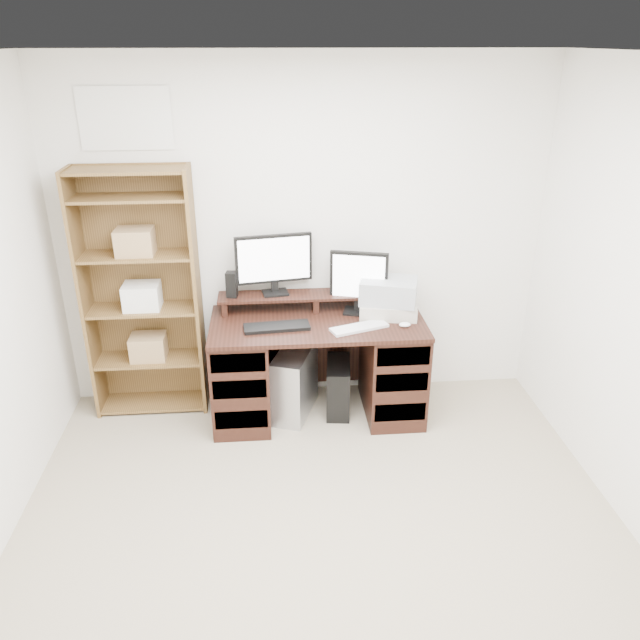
{
  "coord_description": "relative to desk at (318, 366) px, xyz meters",
  "views": [
    {
      "loc": [
        -0.24,
        -2.32,
        2.56
      ],
      "look_at": [
        0.08,
        1.43,
        0.85
      ],
      "focal_mm": 35.0,
      "sensor_mm": 36.0,
      "label": 1
    }
  ],
  "objects": [
    {
      "name": "room",
      "position": [
        -0.08,
        -1.64,
        0.86
      ],
      "size": [
        3.54,
        4.04,
        2.54
      ],
      "color": "tan",
      "rests_on": "ground"
    },
    {
      "name": "desk",
      "position": [
        0.0,
        0.0,
        0.0
      ],
      "size": [
        1.5,
        0.7,
        0.75
      ],
      "color": "black",
      "rests_on": "ground"
    },
    {
      "name": "riser_shelf",
      "position": [
        0.0,
        0.21,
        0.45
      ],
      "size": [
        1.4,
        0.22,
        0.12
      ],
      "color": "black",
      "rests_on": "desk"
    },
    {
      "name": "monitor_wide",
      "position": [
        -0.29,
        0.25,
        0.72
      ],
      "size": [
        0.55,
        0.17,
        0.44
      ],
      "rotation": [
        0.0,
        0.0,
        0.17
      ],
      "color": "black",
      "rests_on": "riser_shelf"
    },
    {
      "name": "monitor_small",
      "position": [
        0.3,
        0.13,
        0.61
      ],
      "size": [
        0.41,
        0.2,
        0.45
      ],
      "rotation": [
        0.0,
        0.0,
        -0.27
      ],
      "color": "black",
      "rests_on": "desk"
    },
    {
      "name": "speaker",
      "position": [
        -0.59,
        0.2,
        0.57
      ],
      "size": [
        0.08,
        0.08,
        0.19
      ],
      "primitive_type": "cube",
      "rotation": [
        0.0,
        0.0,
        -0.16
      ],
      "color": "black",
      "rests_on": "riser_shelf"
    },
    {
      "name": "keyboard_black",
      "position": [
        -0.29,
        -0.11,
        0.37
      ],
      "size": [
        0.46,
        0.19,
        0.02
      ],
      "primitive_type": "cube",
      "rotation": [
        0.0,
        0.0,
        0.09
      ],
      "color": "black",
      "rests_on": "desk"
    },
    {
      "name": "keyboard_white",
      "position": [
        0.27,
        -0.16,
        0.37
      ],
      "size": [
        0.42,
        0.25,
        0.02
      ],
      "primitive_type": "cube",
      "rotation": [
        0.0,
        0.0,
        0.34
      ],
      "color": "silver",
      "rests_on": "desk"
    },
    {
      "name": "mouse",
      "position": [
        0.59,
        -0.15,
        0.38
      ],
      "size": [
        0.09,
        0.08,
        0.03
      ],
      "primitive_type": "ellipsoid",
      "rotation": [
        0.0,
        0.0,
        -0.34
      ],
      "color": "white",
      "rests_on": "desk"
    },
    {
      "name": "printer",
      "position": [
        0.51,
        0.06,
        0.41
      ],
      "size": [
        0.44,
        0.36,
        0.1
      ],
      "primitive_type": "cube",
      "rotation": [
        0.0,
        0.0,
        -0.15
      ],
      "color": "#B3AC9C",
      "rests_on": "desk"
    },
    {
      "name": "basket",
      "position": [
        0.51,
        0.06,
        0.54
      ],
      "size": [
        0.45,
        0.37,
        0.17
      ],
      "primitive_type": "cube",
      "rotation": [
        0.0,
        0.0,
        -0.28
      ],
      "color": "#A0A5AA",
      "rests_on": "printer"
    },
    {
      "name": "tower_silver",
      "position": [
        -0.17,
        0.02,
        -0.14
      ],
      "size": [
        0.38,
        0.55,
        0.5
      ],
      "primitive_type": "cube",
      "rotation": [
        0.0,
        0.0,
        -0.33
      ],
      "color": "#AFB1B6",
      "rests_on": "ground"
    },
    {
      "name": "tower_black",
      "position": [
        0.15,
        0.02,
        -0.19
      ],
      "size": [
        0.21,
        0.41,
        0.39
      ],
      "rotation": [
        0.0,
        0.0,
        -0.11
      ],
      "color": "black",
      "rests_on": "ground"
    },
    {
      "name": "bookshelf",
      "position": [
        -1.22,
        0.21,
        0.53
      ],
      "size": [
        0.8,
        0.3,
        1.8
      ],
      "color": "brown",
      "rests_on": "ground"
    }
  ]
}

